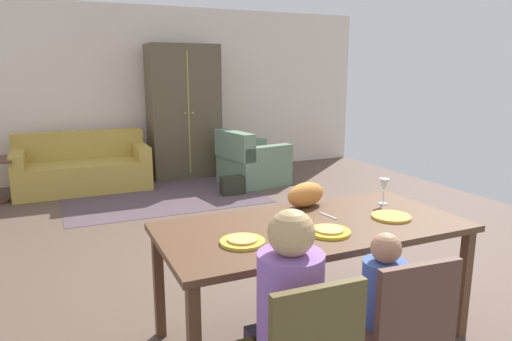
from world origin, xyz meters
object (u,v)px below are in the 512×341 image
(cat, at_px, (306,195))
(handbag, at_px, (232,185))
(wine_glass, at_px, (384,186))
(dining_chair_child, at_px, (400,330))
(armoire, at_px, (184,112))
(plate_near_child, at_px, (329,232))
(plate_near_man, at_px, (243,242))
(dining_table, at_px, (313,235))
(armchair, at_px, (251,163))
(person_child, at_px, (378,323))
(person_man, at_px, (286,331))
(couch, at_px, (83,169))
(plate_near_woman, at_px, (391,217))

(cat, height_order, handbag, cat)
(wine_glass, bearing_deg, cat, 161.90)
(wine_glass, distance_m, handbag, 3.38)
(dining_chair_child, height_order, handbag, dining_chair_child)
(armoire, bearing_deg, plate_near_child, -95.99)
(dining_chair_child, height_order, cat, cat)
(plate_near_man, distance_m, armoire, 5.13)
(dining_table, distance_m, armoire, 4.94)
(armchair, height_order, handbag, armchair)
(wine_glass, xyz_separation_m, person_child, (-0.68, -0.82, -0.46))
(person_man, bearing_deg, armchair, 68.44)
(person_child, bearing_deg, armchair, 74.31)
(person_child, bearing_deg, armoire, 84.53)
(couch, bearing_deg, wine_glass, -68.53)
(armoire, relative_size, handbag, 6.56)
(plate_near_woman, height_order, cat, cat)
(cat, relative_size, armoire, 0.15)
(person_child, relative_size, armchair, 0.93)
(plate_near_woman, bearing_deg, person_man, -152.69)
(plate_near_man, height_order, person_child, person_child)
(dining_table, bearing_deg, cat, 67.09)
(wine_glass, xyz_separation_m, person_man, (-1.21, -0.82, -0.38))
(plate_near_woman, bearing_deg, plate_near_child, -171.31)
(person_man, xyz_separation_m, couch, (-0.54, 5.27, -0.21))
(handbag, bearing_deg, armoire, 100.61)
(dining_chair_child, relative_size, handbag, 2.72)
(wine_glass, bearing_deg, person_man, -145.82)
(couch, height_order, armoire, armoire)
(person_child, bearing_deg, couch, 101.44)
(couch, bearing_deg, handbag, -31.86)
(plate_near_child, height_order, dining_chair_child, dining_chair_child)
(dining_table, relative_size, handbag, 5.95)
(wine_glass, height_order, armoire, armoire)
(plate_near_child, xyz_separation_m, person_man, (-0.52, -0.46, -0.26))
(person_child, distance_m, handbag, 4.20)
(person_man, xyz_separation_m, armoire, (1.05, 5.53, 0.54))
(plate_near_man, relative_size, person_man, 0.23)
(person_child, distance_m, armchair, 4.79)
(couch, xyz_separation_m, handbag, (1.86, -1.16, -0.17))
(dining_table, xyz_separation_m, plate_near_woman, (0.52, -0.10, 0.08))
(dining_table, height_order, plate_near_man, plate_near_man)
(plate_near_man, height_order, person_man, person_man)
(wine_glass, xyz_separation_m, handbag, (0.11, 3.29, -0.76))
(wine_glass, bearing_deg, person_child, -129.61)
(plate_near_man, xyz_separation_m, person_man, (0.00, -0.52, -0.26))
(dining_chair_child, xyz_separation_m, armchair, (1.30, 4.78, -0.17))
(wine_glass, xyz_separation_m, couch, (-1.75, 4.45, -0.59))
(plate_near_man, distance_m, plate_near_woman, 1.05)
(dining_table, bearing_deg, person_child, -89.79)
(plate_near_child, distance_m, person_child, 0.57)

